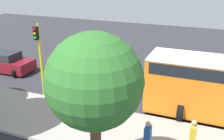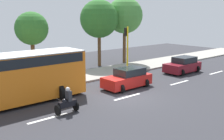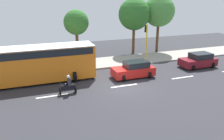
# 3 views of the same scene
# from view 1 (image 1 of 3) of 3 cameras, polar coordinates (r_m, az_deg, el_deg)

# --- Properties ---
(ground_plane) EXTENTS (40.00, 60.00, 0.10)m
(ground_plane) POSITION_cam_1_polar(r_m,az_deg,el_deg) (19.59, 5.11, -1.91)
(ground_plane) COLOR #2D2D33
(sidewalk) EXTENTS (4.00, 60.00, 0.15)m
(sidewalk) POSITION_cam_1_polar(r_m,az_deg,el_deg) (13.71, -3.61, -11.98)
(sidewalk) COLOR #9E998E
(sidewalk) RESTS_ON ground
(lane_stripe_far_north) EXTENTS (0.20, 2.40, 0.01)m
(lane_stripe_far_north) POSITION_cam_1_polar(r_m,az_deg,el_deg) (25.45, -21.70, 2.19)
(lane_stripe_far_north) COLOR white
(lane_stripe_far_north) RESTS_ON ground
(lane_stripe_north) EXTENTS (0.20, 2.40, 0.01)m
(lane_stripe_north) POSITION_cam_1_polar(r_m,az_deg,el_deg) (21.90, -10.08, 0.49)
(lane_stripe_north) COLOR white
(lane_stripe_north) RESTS_ON ground
(lane_stripe_mid) EXTENTS (0.20, 2.40, 0.01)m
(lane_stripe_mid) POSITION_cam_1_polar(r_m,az_deg,el_deg) (19.57, 5.12, -1.76)
(lane_stripe_mid) COLOR white
(lane_stripe_mid) RESTS_ON ground
(car_maroon) EXTENTS (2.25, 3.84, 1.52)m
(car_maroon) POSITION_cam_1_polar(r_m,az_deg,el_deg) (22.12, -21.19, 1.50)
(car_maroon) COLOR maroon
(car_maroon) RESTS_ON ground
(car_red) EXTENTS (2.14, 3.93, 1.52)m
(car_red) POSITION_cam_1_polar(r_m,az_deg,el_deg) (18.31, -1.52, -0.94)
(car_red) COLOR red
(car_red) RESTS_ON ground
(motorcycle) EXTENTS (0.60, 1.30, 1.53)m
(motorcycle) POSITION_cam_1_polar(r_m,az_deg,el_deg) (18.63, 19.24, -1.99)
(motorcycle) COLOR black
(motorcycle) RESTS_ON ground
(pedestrian_near_signal) EXTENTS (0.40, 0.24, 1.69)m
(pedestrian_near_signal) POSITION_cam_1_polar(r_m,az_deg,el_deg) (11.28, 7.50, -14.13)
(pedestrian_near_signal) COLOR #1E1E4C
(pedestrian_near_signal) RESTS_ON sidewalk
(pedestrian_by_tree) EXTENTS (0.40, 0.24, 1.69)m
(pedestrian_by_tree) POSITION_cam_1_polar(r_m,az_deg,el_deg) (11.73, 16.64, -13.44)
(pedestrian_by_tree) COLOR #72604C
(pedestrian_by_tree) RESTS_ON sidewalk
(traffic_light_corner) EXTENTS (0.49, 0.24, 4.50)m
(traffic_light_corner) POSITION_cam_1_polar(r_m,az_deg,el_deg) (16.42, -15.16, 3.95)
(traffic_light_corner) COLOR yellow
(traffic_light_corner) RESTS_ON ground
(street_tree_south) EXTENTS (3.01, 3.01, 5.82)m
(street_tree_south) POSITION_cam_1_polar(r_m,az_deg,el_deg) (8.09, -3.76, -2.64)
(street_tree_south) COLOR brown
(street_tree_south) RESTS_ON ground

